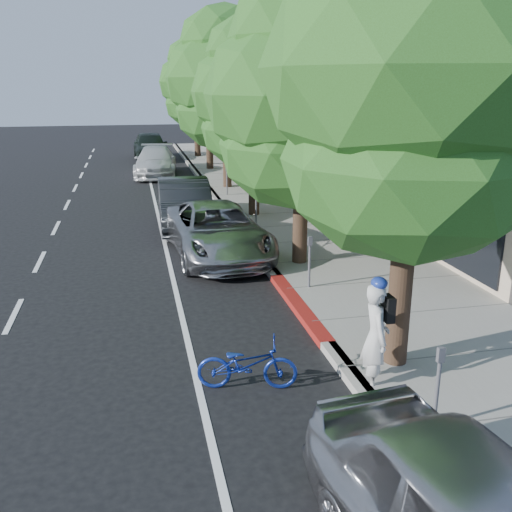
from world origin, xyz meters
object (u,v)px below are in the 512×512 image
object	(u,v)px
street_tree_5	(196,83)
white_pickup	(156,162)
street_tree_1	(303,98)
bicycle	(247,364)
dark_suv_far	(150,146)
street_tree_2	(254,95)
silver_suv	(217,231)
pedestrian	(344,207)
street_tree_4	(208,83)
cyclist	(376,337)
dark_sedan	(185,204)
street_tree_3	(226,80)
street_tree_0	(417,76)

from	to	relation	value
street_tree_5	white_pickup	distance (m)	8.65
street_tree_1	bicycle	world-z (taller)	street_tree_1
street_tree_5	dark_suv_far	bearing A→B (deg)	-180.00
street_tree_2	white_pickup	distance (m)	12.01
dark_suv_far	silver_suv	bearing A→B (deg)	-89.04
pedestrian	white_pickup	bearing A→B (deg)	-82.08
street_tree_4	silver_suv	bearing A→B (deg)	-97.14
street_tree_1	street_tree_5	world-z (taller)	street_tree_5
cyclist	pedestrian	bearing A→B (deg)	-9.42
street_tree_4	dark_sedan	distance (m)	13.66
cyclist	silver_suv	distance (m)	8.16
cyclist	pedestrian	size ratio (longest dim) A/B	1.03
white_pickup	dark_suv_far	bearing A→B (deg)	95.18
street_tree_3	white_pickup	bearing A→B (deg)	121.80
street_tree_2	dark_sedan	world-z (taller)	street_tree_2
street_tree_1	pedestrian	xyz separation A→B (m)	(2.25, 2.61, -3.45)
street_tree_0	dark_suv_far	world-z (taller)	street_tree_0
cyclist	pedestrian	distance (m)	9.60
street_tree_4	dark_suv_far	size ratio (longest dim) A/B	1.48
street_tree_0	bicycle	xyz separation A→B (m)	(-2.70, -0.10, -4.55)
dark_sedan	pedestrian	size ratio (longest dim) A/B	2.79
street_tree_0	street_tree_5	distance (m)	30.00
street_tree_0	street_tree_4	distance (m)	24.00
cyclist	dark_suv_far	bearing A→B (deg)	12.76
silver_suv	pedestrian	size ratio (longest dim) A/B	3.04
street_tree_3	cyclist	distance (m)	18.98
street_tree_2	street_tree_5	xyz separation A→B (m)	(0.00, 18.00, 0.33)
street_tree_3	silver_suv	world-z (taller)	street_tree_3
street_tree_5	bicycle	distance (m)	30.53
street_tree_3	pedestrian	distance (m)	10.42
street_tree_4	dark_suv_far	xyz separation A→B (m)	(-3.10, 6.00, -3.94)
street_tree_3	street_tree_5	xyz separation A→B (m)	(0.00, 12.00, -0.18)
street_tree_5	dark_sedan	bearing A→B (deg)	-98.02
street_tree_0	pedestrian	bearing A→B (deg)	75.35
street_tree_4	bicycle	xyz separation A→B (m)	(-2.70, -24.10, -4.38)
bicycle	pedestrian	xyz separation A→B (m)	(4.95, 8.70, 0.61)
street_tree_4	pedestrian	bearing A→B (deg)	-81.68
street_tree_2	street_tree_4	world-z (taller)	street_tree_4
white_pickup	cyclist	bearing A→B (deg)	-78.88
street_tree_1	bicycle	size ratio (longest dim) A/B	4.50
street_tree_3	street_tree_5	size ratio (longest dim) A/B	1.06
street_tree_1	cyclist	bearing A→B (deg)	-95.68
cyclist	street_tree_4	bearing A→B (deg)	6.66
cyclist	pedestrian	world-z (taller)	pedestrian
dark_sedan	white_pickup	distance (m)	11.80
silver_suv	bicycle	bearing A→B (deg)	-98.79
dark_suv_far	pedestrian	bearing A→B (deg)	-77.62
street_tree_3	street_tree_2	bearing A→B (deg)	-90.00
street_tree_2	cyclist	bearing A→B (deg)	-92.97
street_tree_4	street_tree_5	size ratio (longest dim) A/B	0.99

